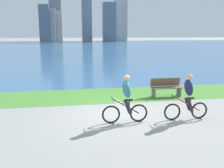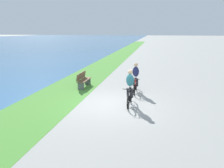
# 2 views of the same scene
# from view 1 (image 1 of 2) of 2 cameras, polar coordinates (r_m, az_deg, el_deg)

# --- Properties ---
(ground_plane) EXTENTS (300.00, 300.00, 0.00)m
(ground_plane) POSITION_cam_1_polar(r_m,az_deg,el_deg) (9.41, 1.73, -7.25)
(ground_plane) COLOR gray
(grass_strip_bayside) EXTENTS (120.00, 3.06, 0.01)m
(grass_strip_bayside) POSITION_cam_1_polar(r_m,az_deg,el_deg) (12.39, -1.10, -2.56)
(grass_strip_bayside) COLOR #478433
(grass_strip_bayside) RESTS_ON ground
(bay_water_surface) EXTENTS (300.00, 84.74, 0.00)m
(bay_water_surface) POSITION_cam_1_polar(r_m,az_deg,el_deg) (55.89, -7.78, 8.46)
(bay_water_surface) COLOR #386693
(bay_water_surface) RESTS_ON ground
(cyclist_lead) EXTENTS (1.61, 0.52, 1.67)m
(cyclist_lead) POSITION_cam_1_polar(r_m,az_deg,el_deg) (8.48, 3.26, -3.50)
(cyclist_lead) COLOR black
(cyclist_lead) RESTS_ON ground
(cyclist_trailing) EXTENTS (1.64, 0.52, 1.65)m
(cyclist_trailing) POSITION_cam_1_polar(r_m,az_deg,el_deg) (9.17, 17.02, -2.86)
(cyclist_trailing) COLOR black
(cyclist_trailing) RESTS_ON ground
(bench_near_path) EXTENTS (1.50, 0.47, 0.90)m
(bench_near_path) POSITION_cam_1_polar(r_m,az_deg,el_deg) (12.32, 12.33, -0.78)
(bench_near_path) COLOR brown
(bench_near_path) RESTS_ON ground
(city_skyline_far_shore) EXTENTS (30.97, 10.56, 26.95)m
(city_skyline_far_shore) POSITION_cam_1_polar(r_m,az_deg,el_deg) (91.54, -6.71, 15.41)
(city_skyline_far_shore) COLOR slate
(city_skyline_far_shore) RESTS_ON ground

